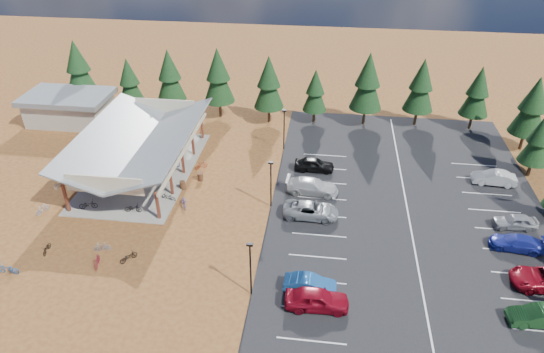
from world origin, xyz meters
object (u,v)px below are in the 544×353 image
object	(u,v)px
outbuilding	(69,108)
bike_9	(42,209)
bike_15	(201,165)
car_2	(311,210)
lamp_post_1	(271,181)
bike_13	(102,247)
car_4	(314,164)
bike_6	(172,163)
lamp_post_2	(284,127)
car_7	(517,243)
car_9	(494,178)
bike_16	(168,197)
bike_2	(116,161)
bike_5	(149,170)
trash_bin_1	(200,177)
bike_4	(133,208)
bike_pavilion	(139,140)
bike_11	(97,261)
car_8	(515,221)
car_5	(539,316)
bike_7	(185,138)
bike_3	(136,136)
car_0	(317,299)
lamp_post_0	(250,266)
bike_14	(184,202)
bike_8	(47,248)
car_3	(312,186)
bike_1	(102,182)
bike_12	(128,257)

from	to	relation	value
outbuilding	bike_9	xyz separation A→B (m)	(6.98, -19.97, -1.55)
bike_15	car_2	size ratio (longest dim) A/B	0.27
lamp_post_1	bike_15	xyz separation A→B (m)	(-8.73, 6.24, -2.53)
bike_13	car_4	xyz separation A→B (m)	(17.74, 16.04, 0.33)
lamp_post_1	bike_6	size ratio (longest dim) A/B	2.81
bike_6	bike_13	bearing A→B (deg)	172.11
lamp_post_2	bike_6	distance (m)	13.64
car_7	car_9	size ratio (longest dim) A/B	1.02
lamp_post_1	bike_16	world-z (taller)	lamp_post_1
bike_2	bike_5	world-z (taller)	bike_5
lamp_post_1	trash_bin_1	bearing A→B (deg)	154.92
bike_9	bike_4	bearing A→B (deg)	-152.06
bike_pavilion	bike_16	bearing A→B (deg)	-49.41
bike_11	car_8	bearing A→B (deg)	2.58
bike_4	car_5	xyz separation A→B (m)	(34.64, -9.42, 0.21)
bike_5	bike_7	world-z (taller)	bike_5
bike_2	bike_3	xyz separation A→B (m)	(0.06, 6.07, 0.09)
bike_3	car_0	distance (m)	33.98
lamp_post_0	bike_15	bearing A→B (deg)	115.57
bike_4	car_2	world-z (taller)	car_2
car_4	car_7	xyz separation A→B (m)	(18.41, -11.13, -0.08)
bike_13	bike_14	world-z (taller)	bike_14
bike_3	bike_7	world-z (taller)	bike_3
bike_5	car_4	xyz separation A→B (m)	(17.97, 3.17, 0.17)
lamp_post_0	bike_16	xyz separation A→B (m)	(-10.45, 11.69, -2.55)
bike_8	car_4	distance (m)	28.09
car_4	car_8	xyz separation A→B (m)	(19.17, -7.94, -0.07)
lamp_post_1	bike_4	bearing A→B (deg)	-168.04
car_8	bike_8	bearing A→B (deg)	-81.28
bike_15	car_5	world-z (taller)	car_5
bike_6	bike_16	world-z (taller)	bike_6
car_4	car_5	xyz separation A→B (m)	(17.51, -19.68, -0.03)
trash_bin_1	bike_6	distance (m)	4.49
lamp_post_2	car_3	world-z (taller)	lamp_post_2
car_9	bike_1	bearing A→B (deg)	-77.96
bike_pavilion	bike_7	world-z (taller)	bike_pavilion
car_0	car_7	bearing A→B (deg)	-64.64
bike_2	bike_12	xyz separation A→B (m)	(7.37, -15.14, -0.13)
bike_5	bike_12	distance (m)	14.11
bike_3	bike_13	xyz separation A→B (m)	(4.56, -20.28, -0.20)
outbuilding	car_2	bearing A→B (deg)	-27.52
car_4	car_8	size ratio (longest dim) A/B	1.11
bike_1	car_7	bearing A→B (deg)	-103.66
lamp_post_2	bike_9	size ratio (longest dim) A/B	3.27
trash_bin_1	car_5	size ratio (longest dim) A/B	0.21
bike_1	car_9	xyz separation A→B (m)	(41.17, 5.93, 0.16)
bike_5	bike_9	size ratio (longest dim) A/B	1.10
trash_bin_1	car_8	distance (m)	31.57
outbuilding	car_3	bearing A→B (deg)	-21.68
bike_4	car_7	world-z (taller)	car_7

